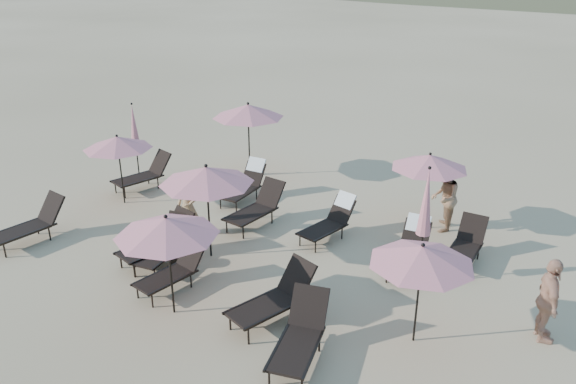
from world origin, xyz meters
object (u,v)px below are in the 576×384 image
Objects in this scene: lounger_4 at (275,298)px; umbrella_open_4 at (430,162)px; lounger_2 at (165,245)px; beachgoer_a at (188,206)px; lounger_11 at (466,244)px; umbrella_open_1 at (206,175)px; umbrella_open_3 at (248,111)px; umbrella_open_0 at (117,143)px; lounger_8 at (257,207)px; lounger_1 at (159,240)px; umbrella_closed_0 at (426,203)px; side_table_0 at (178,257)px; beachgoer_b at (444,198)px; beachgoer_c at (548,301)px; umbrella_open_2 at (422,255)px; lounger_3 at (173,270)px; umbrella_open_5 at (167,227)px; lounger_6 at (144,173)px; lounger_9 at (331,220)px; lounger_7 at (246,183)px; lounger_0 at (31,223)px; side_table_1 at (300,312)px; lounger_10 at (410,248)px; lounger_5 at (300,335)px; umbrella_closed_1 at (134,127)px.

umbrella_open_4 is at bearing 95.78° from lounger_4.
lounger_2 is 1.15× the size of beachgoer_a.
lounger_11 is at bearing 0.45° from beachgoer_a.
umbrella_open_1 is (0.62, 0.83, 1.56)m from lounger_2.
umbrella_open_0 is at bearing -112.38° from umbrella_open_3.
lounger_8 is 3.96m from umbrella_open_3.
umbrella_closed_0 is (5.25, 2.54, 1.34)m from lounger_1.
side_table_0 is 0.27× the size of beachgoer_b.
umbrella_closed_0 is 2.88m from beachgoer_c.
lounger_11 is at bearing 36.97° from side_table_0.
umbrella_open_2 is 1.22× the size of beachgoer_c.
lounger_3 is at bearing -79.12° from lounger_8.
lounger_11 is at bearing 32.58° from umbrella_open_1.
umbrella_open_3 is 10.32m from beachgoer_c.
umbrella_open_5 is at bearing -51.03° from lounger_2.
beachgoer_a reaches higher than lounger_1.
lounger_11 is (9.40, 1.16, -0.05)m from lounger_6.
umbrella_open_0 is (-5.93, -1.50, 1.30)m from lounger_9.
lounger_7 is at bearing 72.61° from beachgoer_a.
lounger_2 is at bearing -70.48° from umbrella_open_3.
umbrella_open_3 is at bearing 80.74° from lounger_0.
umbrella_open_4 reaches higher than side_table_0.
beachgoer_c is (6.73, 2.61, 0.39)m from lounger_3.
beachgoer_c is at bearing 14.65° from side_table_0.
lounger_2 is at bearing -152.86° from umbrella_closed_0.
lounger_11 is 6.75m from umbrella_open_5.
lounger_4 is 0.94× the size of umbrella_open_0.
side_table_1 is at bearing -13.69° from lounger_2.
lounger_8 is at bearing 157.53° from umbrella_open_2.
lounger_9 reaches higher than lounger_3.
umbrella_open_0 is 0.85× the size of umbrella_open_3.
beachgoer_b is (4.17, 5.23, 0.64)m from side_table_0.
lounger_7 is 1.09× the size of beachgoer_c.
beachgoer_c is (7.88, 1.93, 0.33)m from lounger_1.
umbrella_open_0 reaches higher than lounger_6.
umbrella_open_0 reaches higher than beachgoer_c.
side_table_1 is at bearing -113.44° from lounger_10.
lounger_4 reaches higher than lounger_6.
lounger_0 is 1.19× the size of beachgoer_a.
beachgoer_a is (-3.00, -1.87, 0.28)m from lounger_9.
lounger_4 is 1.04× the size of lounger_8.
lounger_3 is 0.86× the size of lounger_4.
lounger_5 is 4.37× the size of side_table_1.
umbrella_closed_1 is at bearing 132.55° from beachgoer_a.
lounger_2 is 0.96× the size of lounger_8.
lounger_9 is 0.75× the size of umbrella_open_1.
side_table_1 is (7.28, -1.85, -1.57)m from umbrella_open_0.
lounger_4 is 4.26m from beachgoer_a.
lounger_9 reaches higher than lounger_11.
beachgoer_c is at bearing -26.79° from lounger_10.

